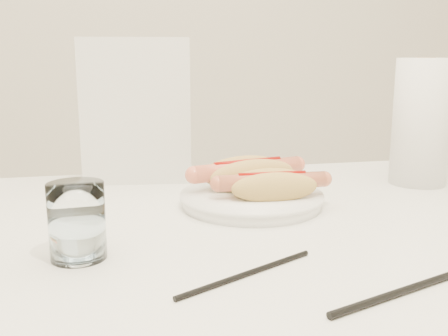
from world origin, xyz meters
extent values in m
cube|color=white|center=(0.00, 0.00, 0.73)|extent=(1.20, 0.80, 0.04)
cylinder|color=silver|center=(0.54, 0.34, 0.35)|extent=(0.04, 0.04, 0.71)
cylinder|color=white|center=(0.04, 0.10, 0.76)|extent=(0.30, 0.30, 0.02)
ellipsoid|color=tan|center=(0.05, 0.13, 0.80)|extent=(0.16, 0.08, 0.05)
ellipsoid|color=tan|center=(0.04, 0.16, 0.80)|extent=(0.16, 0.08, 0.05)
ellipsoid|color=tan|center=(0.04, 0.14, 0.78)|extent=(0.15, 0.09, 0.03)
cylinder|color=#DF6D4E|center=(0.04, 0.14, 0.80)|extent=(0.20, 0.07, 0.03)
cylinder|color=#990A05|center=(0.04, 0.14, 0.81)|extent=(0.12, 0.04, 0.01)
ellipsoid|color=tan|center=(0.06, 0.05, 0.79)|extent=(0.14, 0.04, 0.05)
ellipsoid|color=tan|center=(0.06, 0.09, 0.79)|extent=(0.14, 0.04, 0.05)
ellipsoid|color=tan|center=(0.06, 0.07, 0.78)|extent=(0.12, 0.06, 0.03)
cylinder|color=#C06343|center=(0.06, 0.07, 0.80)|extent=(0.17, 0.03, 0.03)
cylinder|color=#990A05|center=(0.06, 0.07, 0.81)|extent=(0.11, 0.01, 0.01)
cylinder|color=white|center=(-0.22, -0.07, 0.80)|extent=(0.07, 0.07, 0.09)
cylinder|color=black|center=(-0.04, -0.17, 0.75)|extent=(0.18, 0.10, 0.01)
cylinder|color=black|center=(0.13, -0.23, 0.75)|extent=(0.24, 0.09, 0.01)
cube|color=silver|center=(-0.13, 0.34, 0.89)|extent=(0.22, 0.14, 0.27)
cube|color=#12133A|center=(0.09, 0.23, 0.75)|extent=(0.18, 0.18, 0.01)
cylinder|color=white|center=(0.39, 0.18, 0.87)|extent=(0.11, 0.11, 0.24)
camera|label=1|loc=(-0.18, -0.68, 0.99)|focal=41.49mm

